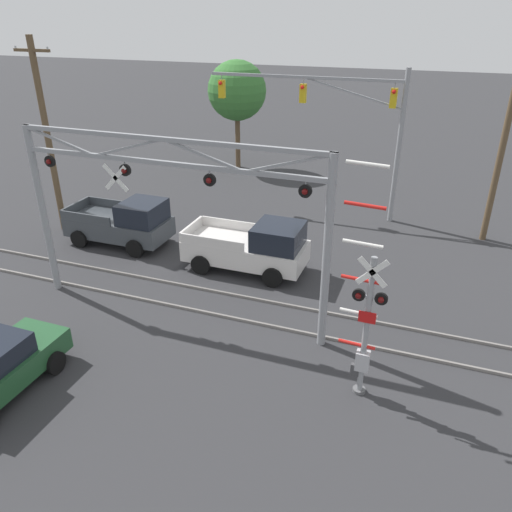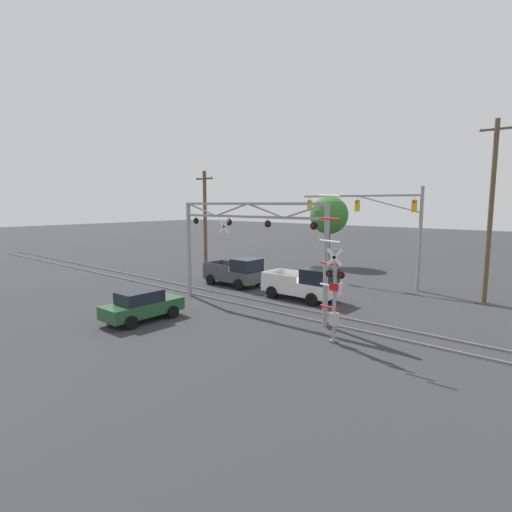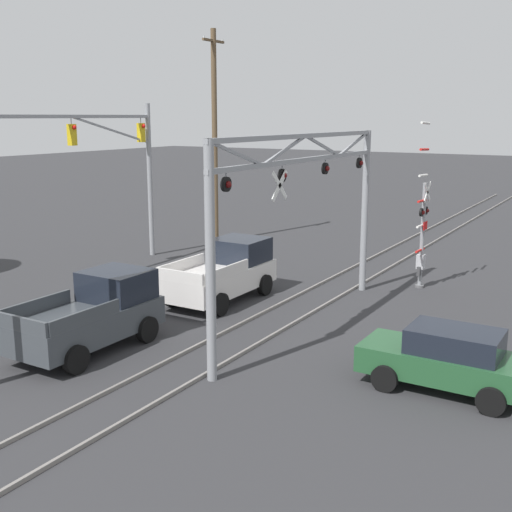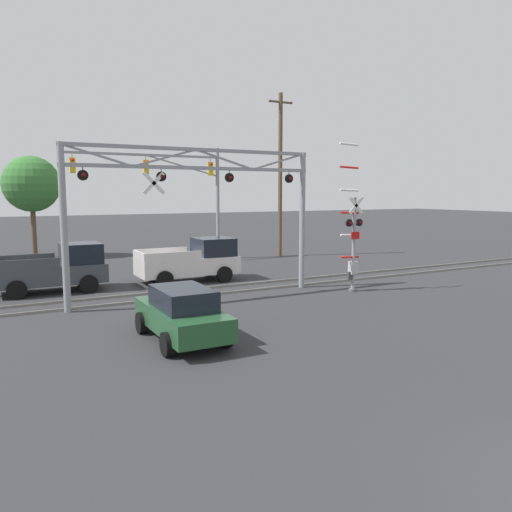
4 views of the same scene
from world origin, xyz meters
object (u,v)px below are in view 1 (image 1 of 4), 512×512
Objects in this scene: pickup_truck_lead at (253,247)px; pickup_truck_following at (124,223)px; crossing_gantry at (168,202)px; crossing_signal_mast at (364,324)px; background_tree_beyond_span at (237,91)px; traffic_signal_span at (351,117)px; utility_pole_left at (48,137)px; utility_pole_right at (510,114)px.

pickup_truck_lead is 1.06× the size of pickup_truck_following.
crossing_gantry is 7.07m from crossing_signal_mast.
crossing_gantry is 18.10m from background_tree_beyond_span.
traffic_signal_span is (3.57, 11.23, 0.85)m from crossing_gantry.
crossing_signal_mast is at bearing -15.45° from crossing_gantry.
traffic_signal_span is 13.86m from utility_pole_left.
pickup_truck_following is at bearing -6.43° from utility_pole_left.
crossing_gantry is 0.95× the size of utility_pole_right.
traffic_signal_span is at bearing 72.37° from crossing_gantry.
crossing_gantry is at bearing -107.63° from traffic_signal_span.
crossing_gantry is at bearing 164.55° from crossing_signal_mast.
traffic_signal_span is 0.88× the size of utility_pole_right.
background_tree_beyond_span reaches higher than pickup_truck_following.
traffic_signal_span is 8.60m from pickup_truck_lead.
utility_pole_left reaches higher than pickup_truck_lead.
traffic_signal_span is at bearing -36.61° from background_tree_beyond_span.
pickup_truck_following is (-8.45, -6.92, -3.94)m from traffic_signal_span.
traffic_signal_span reaches higher than crossing_gantry.
crossing_gantry is at bearing -41.39° from pickup_truck_following.
utility_pole_right is (8.85, 6.50, 4.61)m from pickup_truck_lead.
utility_pole_right is (18.85, 5.67, 1.19)m from utility_pole_left.
crossing_gantry reaches higher than pickup_truck_following.
crossing_signal_mast is at bearing -23.26° from utility_pole_left.
traffic_signal_span is 1.98× the size of pickup_truck_lead.
traffic_signal_span reaches higher than pickup_truck_lead.
pickup_truck_following is 16.90m from utility_pole_right.
pickup_truck_lead is (1.34, 3.91, -3.08)m from crossing_gantry.
pickup_truck_lead is 0.72× the size of background_tree_beyond_span.
utility_pole_left is 13.29m from background_tree_beyond_span.
utility_pole_left reaches higher than background_tree_beyond_span.
pickup_truck_lead is at bearing -3.67° from pickup_truck_following.
pickup_truck_following is (-6.23, 0.40, -0.00)m from pickup_truck_lead.
utility_pole_right is (15.07, 6.10, 4.62)m from pickup_truck_following.
traffic_signal_span is 11.61m from pickup_truck_following.
crossing_signal_mast is at bearing -28.13° from pickup_truck_following.
crossing_gantry is 2.28× the size of pickup_truck_following.
crossing_signal_mast is 16.72m from utility_pole_left.
traffic_signal_span is 10.41m from background_tree_beyond_span.
crossing_signal_mast is 7.84m from pickup_truck_lead.
pickup_truck_lead is (-5.23, 5.72, -1.19)m from crossing_signal_mast.
pickup_truck_following is 5.11m from utility_pole_left.
pickup_truck_lead is 10.60m from utility_pole_left.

